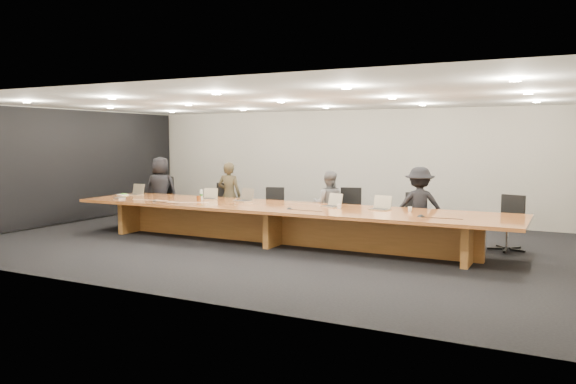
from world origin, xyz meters
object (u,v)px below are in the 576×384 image
person_a (161,190)px  person_c (329,204)px  chair_far_right (507,223)px  mic_left (155,201)px  paper_cup_far (410,209)px  mic_right (421,216)px  water_bottle (201,195)px  av_box (119,198)px  laptop_d (331,200)px  mic_center (289,208)px  chair_mid_right (350,212)px  amber_mug (199,198)px  laptop_c (243,195)px  person_d (419,206)px  chair_far_left (160,199)px  laptop_e (380,203)px  person_b (229,195)px  laptop_a (135,189)px  paper_cup_near (339,206)px  chair_right (410,218)px  chair_mid_left (273,209)px  conference_table (281,218)px  chair_left (218,205)px  laptop_b (209,194)px

person_a → person_c: 4.49m
chair_far_right → mic_left: (-6.75, -1.80, 0.24)m
paper_cup_far → mic_right: paper_cup_far is taller
water_bottle → av_box: (-1.73, -0.63, -0.09)m
person_a → av_box: bearing=77.7°
laptop_d → mic_center: laptop_d is taller
chair_mid_right → chair_far_right: chair_mid_right is taller
chair_far_right → amber_mug: size_ratio=9.64×
person_a → laptop_c: bearing=145.8°
person_d → chair_far_left: bearing=-18.3°
laptop_e → paper_cup_far: size_ratio=4.03×
person_b → laptop_c: (0.90, -0.86, 0.13)m
laptop_a → paper_cup_far: size_ratio=3.92×
paper_cup_far → person_a: bearing=172.4°
person_b → water_bottle: person_b is taller
laptop_c → mic_right: 3.97m
amber_mug → paper_cup_far: size_ratio=1.26×
person_a → paper_cup_far: (6.43, -0.86, -0.02)m
laptop_d → water_bottle: 2.98m
chair_far_right → paper_cup_near: chair_far_right is taller
chair_right → person_a: person_a is taller
paper_cup_near → chair_right: bearing=48.1°
chair_mid_left → laptop_c: bearing=-121.3°
chair_far_right → laptop_e: 2.37m
chair_far_right → person_a: person_a is taller
chair_far_left → water_bottle: (2.03, -1.07, 0.28)m
chair_far_right → mic_center: 4.02m
person_c → person_d: person_d is taller
chair_mid_left → laptop_c: (-0.26, -0.84, 0.39)m
chair_right → mic_right: chair_right is taller
paper_cup_far → av_box: paper_cup_far is taller
conference_table → amber_mug: size_ratio=82.62×
chair_right → water_bottle: 4.42m
chair_far_left → mic_center: 4.74m
chair_far_left → chair_left: size_ratio=1.09×
conference_table → chair_left: 2.54m
chair_right → laptop_c: 3.47m
chair_far_left → mic_right: size_ratio=8.38×
chair_far_right → av_box: 8.01m
person_d → laptop_b: bearing=-7.3°
chair_left → paper_cup_far: (4.74, -0.86, 0.27)m
chair_mid_left → laptop_c: 0.96m
chair_left → paper_cup_near: bearing=-7.4°
chair_mid_right → mic_right: chair_mid_right is taller
chair_mid_left → av_box: 3.38m
person_c → person_a: bearing=-17.6°
laptop_b → paper_cup_far: 4.45m
person_d → mic_center: bearing=19.6°
av_box → conference_table: bearing=22.4°
chair_left → chair_right: chair_left is taller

